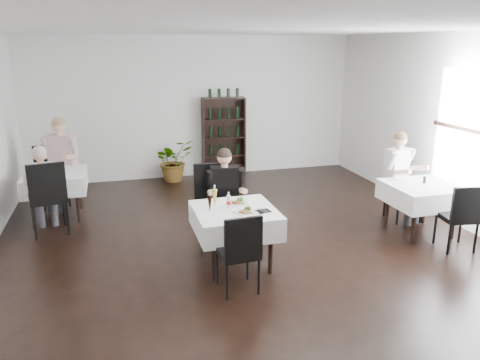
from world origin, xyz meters
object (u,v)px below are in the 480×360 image
object	(u,v)px
potted_tree	(174,160)
diner_main	(225,190)
wine_shelf	(224,138)
main_table	(235,220)

from	to	relation	value
potted_tree	diner_main	distance (m)	3.55
wine_shelf	main_table	size ratio (longest dim) A/B	1.70
main_table	potted_tree	world-z (taller)	potted_tree
potted_tree	main_table	bearing A→B (deg)	-86.94
wine_shelf	potted_tree	world-z (taller)	wine_shelf
main_table	diner_main	distance (m)	0.71
wine_shelf	diner_main	size ratio (longest dim) A/B	1.24
main_table	diner_main	size ratio (longest dim) A/B	0.73
wine_shelf	main_table	bearing A→B (deg)	-101.78
wine_shelf	main_table	xyz separation A→B (m)	(-0.90, -4.31, -0.23)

